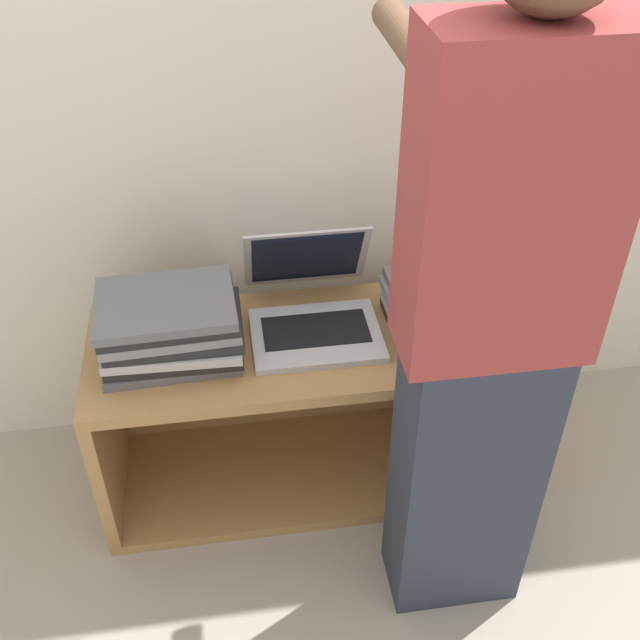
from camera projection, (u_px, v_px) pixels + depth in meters
name	position (u px, v px, depth m)	size (l,w,h in m)	color
ground_plane	(328.00, 529.00, 2.26)	(12.00, 12.00, 0.00)	#9E9384
wall_back	(297.00, 68.00, 1.99)	(8.00, 0.05, 2.40)	silver
cart	(314.00, 395.00, 2.33)	(1.29, 0.48, 0.55)	#A87A47
laptop_open	(313.00, 309.00, 2.13)	(0.36, 0.41, 0.26)	#B7B7BC
laptop_stack_left	(171.00, 326.00, 2.01)	(0.38, 0.30, 0.18)	slate
laptop_stack_right	(454.00, 307.00, 2.12)	(0.38, 0.29, 0.13)	#232326
person	(490.00, 327.00, 1.59)	(0.40, 0.54, 1.77)	#2D3342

